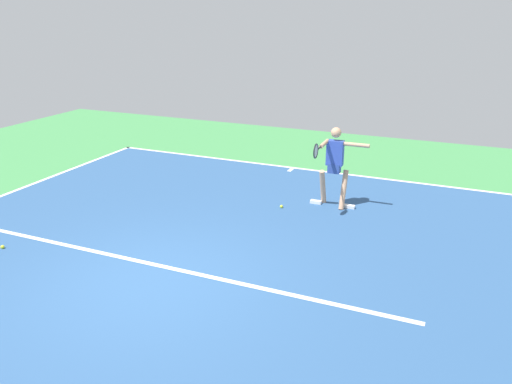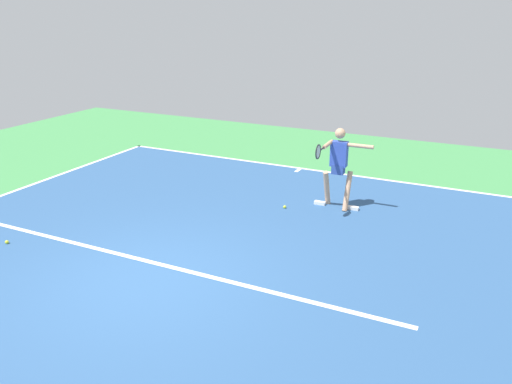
{
  "view_description": "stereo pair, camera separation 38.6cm",
  "coord_description": "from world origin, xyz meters",
  "views": [
    {
      "loc": [
        -4.28,
        5.79,
        4.0
      ],
      "look_at": [
        -0.85,
        -2.16,
        0.9
      ],
      "focal_mm": 36.18,
      "sensor_mm": 36.0,
      "label": 1
    },
    {
      "loc": [
        -4.63,
        5.62,
        4.0
      ],
      "look_at": [
        -0.85,
        -2.16,
        0.9
      ],
      "focal_mm": 36.18,
      "sensor_mm": 36.0,
      "label": 2
    }
  ],
  "objects": [
    {
      "name": "ground_plane",
      "position": [
        0.0,
        0.0,
        0.0
      ],
      "size": [
        22.12,
        22.12,
        0.0
      ],
      "primitive_type": "plane",
      "color": "#428E4C"
    },
    {
      "name": "court_surface",
      "position": [
        0.0,
        0.0,
        0.0
      ],
      "size": [
        10.72,
        13.31,
        0.0
      ],
      "primitive_type": "cube",
      "color": "#2D5484",
      "rests_on": "ground_plane"
    },
    {
      "name": "court_line_baseline_near",
      "position": [
        0.0,
        -6.61,
        0.0
      ],
      "size": [
        10.72,
        0.1,
        0.01
      ],
      "primitive_type": "cube",
      "color": "white",
      "rests_on": "ground_plane"
    },
    {
      "name": "court_line_service",
      "position": [
        0.0,
        -0.53,
        0.0
      ],
      "size": [
        8.04,
        0.1,
        0.01
      ],
      "primitive_type": "cube",
      "color": "white",
      "rests_on": "ground_plane"
    },
    {
      "name": "court_line_centre_mark",
      "position": [
        0.0,
        -6.41,
        0.0
      ],
      "size": [
        0.1,
        0.3,
        0.01
      ],
      "primitive_type": "cube",
      "color": "white",
      "rests_on": "ground_plane"
    },
    {
      "name": "tennis_player",
      "position": [
        -1.71,
        -4.27,
        0.98
      ],
      "size": [
        1.18,
        1.23,
        1.73
      ],
      "rotation": [
        0.0,
        0.0,
        0.02
      ],
      "color": "tan",
      "rests_on": "ground_plane"
    },
    {
      "name": "tennis_ball_by_sideline",
      "position": [
        -0.74,
        -3.76,
        0.03
      ],
      "size": [
        0.07,
        0.07,
        0.07
      ],
      "primitive_type": "sphere",
      "color": "#CCE033",
      "rests_on": "ground_plane"
    },
    {
      "name": "tennis_ball_near_service_line",
      "position": [
        3.07,
        0.02,
        0.03
      ],
      "size": [
        0.07,
        0.07,
        0.07
      ],
      "primitive_type": "sphere",
      "color": "yellow",
      "rests_on": "ground_plane"
    }
  ]
}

